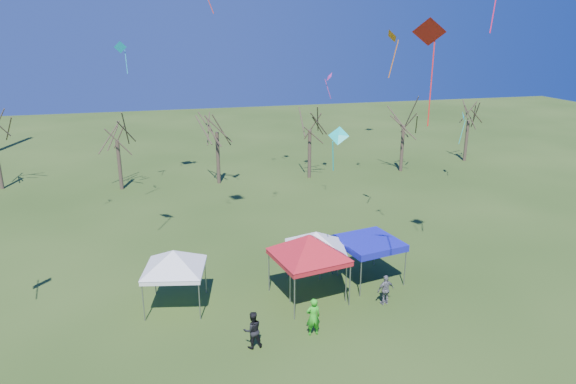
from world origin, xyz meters
name	(u,v)px	position (x,y,z in m)	size (l,w,h in m)	color
ground	(334,322)	(0.00, 0.00, 0.00)	(140.00, 140.00, 0.00)	#274114
tree_1	(115,123)	(-10.77, 24.65, 5.79)	(3.42, 3.42, 7.54)	#3D2D21
tree_2	(216,113)	(-2.37, 24.38, 6.29)	(3.71, 3.71, 8.18)	#3D2D21
tree_3	(310,113)	(6.03, 24.04, 6.08)	(3.59, 3.59, 7.91)	#3D2D21
tree_4	(405,109)	(15.36, 24.00, 6.06)	(3.58, 3.58, 7.89)	#3D2D21
tree_5	(470,106)	(23.72, 26.07, 5.73)	(3.39, 3.39, 7.46)	#3D2D21
tent_white_west	(173,254)	(-7.14, 3.40, 2.84)	(3.91, 3.91, 3.52)	gray
tent_white_mid	(316,236)	(0.12, 3.39, 3.06)	(4.21, 4.21, 3.79)	gray
tent_red	(309,239)	(-0.54, 2.51, 3.30)	(4.56, 4.56, 4.09)	gray
tent_blue	(369,243)	(3.24, 3.64, 2.19)	(3.55, 3.55, 2.38)	gray
person_grey	(386,290)	(3.05, 0.96, 0.80)	(0.93, 0.39, 1.59)	slate
person_dark	(253,330)	(-4.11, -0.99, 0.86)	(0.83, 0.65, 1.71)	black
person_green	(313,317)	(-1.27, -0.71, 0.91)	(0.66, 0.43, 1.82)	green
kite_17	(393,37)	(6.56, 9.19, 12.82)	(0.64, 0.98, 2.84)	orange
kite_1	(338,136)	(0.07, 0.37, 8.90)	(1.09, 0.97, 2.02)	#0CBFAE
kite_13	(120,48)	(-9.63, 21.95, 11.92)	(0.97, 0.69, 2.43)	#0B97AB
kite_12	(464,117)	(18.44, 19.01, 5.93)	(0.76, 0.92, 2.86)	#0DCDCB
kite_19	(329,77)	(7.20, 22.43, 9.33)	(0.63, 0.90, 2.35)	#CE2D8D
kite_5	(429,33)	(2.09, -3.05, 13.16)	(1.42, 1.26, 3.85)	red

